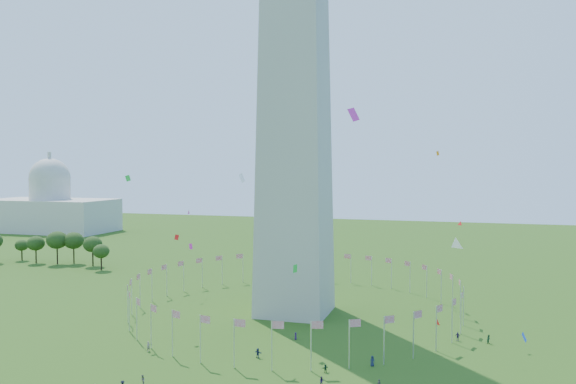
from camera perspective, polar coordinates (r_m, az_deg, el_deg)
name	(u,v)px	position (r m, az deg, el deg)	size (l,w,h in m)	color
flag_ring	(295,295)	(141.60, 0.71, -10.40)	(80.24, 80.24, 9.00)	silver
capitol_building	(50,190)	(341.51, -23.03, 0.15)	(70.00, 35.00, 46.00)	beige
crowd	(294,381)	(97.88, 0.56, -18.63)	(72.11, 59.74, 1.95)	#54131A
kites_aloft	(316,232)	(110.14, 2.86, -4.12)	(84.65, 75.51, 40.20)	white
tree_line_west	(53,250)	(227.17, -22.73, -5.43)	(54.80, 15.34, 12.05)	#30521B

